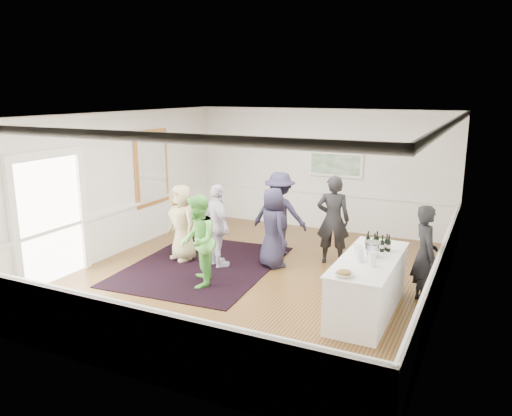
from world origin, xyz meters
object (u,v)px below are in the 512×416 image
at_px(serving_table, 368,285).
at_px(nut_bowl, 344,274).
at_px(guest_dark_a, 280,214).
at_px(guest_lilac, 218,226).
at_px(guest_dark_b, 333,220).
at_px(guest_navy, 273,228).
at_px(guest_tan, 182,223).
at_px(bartender, 425,255).
at_px(ice_bucket, 372,249).
at_px(guest_green, 198,241).

xyz_separation_m(serving_table, nut_bowl, (-0.14, -0.98, 0.52)).
height_order(serving_table, guest_dark_a, guest_dark_a).
bearing_deg(guest_lilac, guest_dark_b, -111.83).
bearing_deg(guest_dark_a, guest_navy, 97.66).
bearing_deg(guest_lilac, guest_navy, -117.03).
xyz_separation_m(guest_dark_b, nut_bowl, (1.15, -3.13, 0.04)).
relative_size(guest_tan, guest_navy, 0.99).
relative_size(bartender, guest_dark_a, 0.93).
xyz_separation_m(serving_table, guest_dark_a, (-2.54, 2.19, 0.46)).
distance_m(guest_tan, ice_bucket, 4.40).
xyz_separation_m(guest_lilac, ice_bucket, (3.40, -0.77, 0.19)).
relative_size(guest_tan, guest_dark_b, 0.88).
xyz_separation_m(guest_tan, ice_bucket, (4.32, -0.79, 0.24)).
relative_size(guest_lilac, guest_navy, 1.04).
relative_size(guest_green, nut_bowl, 6.36).
bearing_deg(guest_lilac, guest_dark_a, -86.17).
distance_m(guest_lilac, nut_bowl, 3.75).
bearing_deg(guest_lilac, guest_tan, 35.69).
xyz_separation_m(bartender, guest_tan, (-5.08, 0.09, -0.04)).
relative_size(guest_green, guest_dark_a, 0.93).
height_order(bartender, guest_lilac, guest_lilac).
relative_size(guest_navy, nut_bowl, 6.10).
height_order(serving_table, guest_tan, guest_tan).
distance_m(ice_bucket, nut_bowl, 1.12).
relative_size(serving_table, guest_tan, 1.41).
bearing_deg(guest_dark_a, guest_dark_b, 173.18).
xyz_separation_m(guest_lilac, nut_bowl, (3.25, -1.88, 0.12)).
height_order(guest_navy, nut_bowl, guest_navy).
xyz_separation_m(guest_navy, nut_bowl, (2.21, -2.37, 0.15)).
bearing_deg(guest_dark_a, ice_bucket, 135.77).
bearing_deg(guest_navy, ice_bucket, -169.19).
distance_m(serving_table, guest_tan, 4.42).
relative_size(guest_tan, guest_dark_a, 0.89).
xyz_separation_m(bartender, ice_bucket, (-0.76, -0.70, 0.20)).
bearing_deg(ice_bucket, guest_lilac, 167.32).
height_order(guest_tan, guest_navy, guest_navy).
xyz_separation_m(bartender, guest_green, (-3.96, -1.03, 0.00)).
xyz_separation_m(guest_dark_b, guest_navy, (-1.07, -0.76, -0.11)).
bearing_deg(bartender, guest_lilac, 64.26).
bearing_deg(ice_bucket, guest_green, -174.26).
relative_size(serving_table, guest_dark_b, 1.24).
relative_size(guest_tan, guest_green, 0.95).
bearing_deg(serving_table, guest_lilac, 165.22).
xyz_separation_m(serving_table, ice_bucket, (0.01, 0.13, 0.59)).
relative_size(bartender, guest_tan, 1.04).
distance_m(guest_green, guest_navy, 1.80).
height_order(guest_green, nut_bowl, guest_green).
bearing_deg(guest_navy, guest_green, 101.02).
height_order(serving_table, guest_green, guest_green).
bearing_deg(nut_bowl, guest_tan, 155.48).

